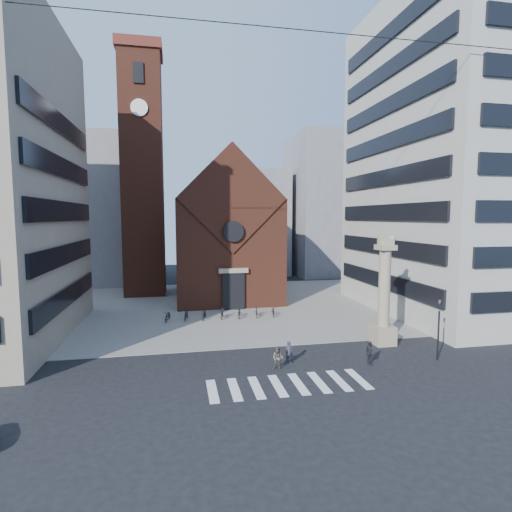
# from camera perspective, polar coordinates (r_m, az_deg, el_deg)

# --- Properties ---
(ground) EXTENTS (120.00, 120.00, 0.00)m
(ground) POSITION_cam_1_polar(r_m,az_deg,el_deg) (27.82, 1.75, -15.57)
(ground) COLOR black
(ground) RESTS_ON ground
(piazza) EXTENTS (46.00, 30.00, 0.05)m
(piazza) POSITION_cam_1_polar(r_m,az_deg,el_deg) (45.77, -3.60, -7.05)
(piazza) COLOR gray
(piazza) RESTS_ON ground
(zebra_crossing) EXTENTS (10.20, 3.20, 0.01)m
(zebra_crossing) POSITION_cam_1_polar(r_m,az_deg,el_deg) (25.26, 4.63, -17.85)
(zebra_crossing) COLOR white
(zebra_crossing) RESTS_ON ground
(church) EXTENTS (12.00, 16.65, 18.00)m
(church) POSITION_cam_1_polar(r_m,az_deg,el_deg) (50.69, -4.56, 3.27)
(church) COLOR brown
(church) RESTS_ON ground
(campanile) EXTENTS (5.50, 5.50, 31.20)m
(campanile) POSITION_cam_1_polar(r_m,az_deg,el_deg) (53.74, -15.88, 11.48)
(campanile) COLOR brown
(campanile) RESTS_ON ground
(building_right) EXTENTS (18.00, 22.00, 32.00)m
(building_right) POSITION_cam_1_polar(r_m,az_deg,el_deg) (48.10, 27.95, 12.08)
(building_right) COLOR #ACA99C
(building_right) RESTS_ON ground
(bg_block_left) EXTENTS (16.00, 14.00, 22.00)m
(bg_block_left) POSITION_cam_1_polar(r_m,az_deg,el_deg) (66.81, -23.54, 5.97)
(bg_block_left) COLOR gray
(bg_block_left) RESTS_ON ground
(bg_block_mid) EXTENTS (14.00, 12.00, 18.00)m
(bg_block_mid) POSITION_cam_1_polar(r_m,az_deg,el_deg) (71.27, -1.61, 4.78)
(bg_block_mid) COLOR gray
(bg_block_mid) RESTS_ON ground
(bg_block_right) EXTENTS (16.00, 14.00, 24.00)m
(bg_block_right) POSITION_cam_1_polar(r_m,az_deg,el_deg) (72.83, 11.40, 7.05)
(bg_block_right) COLOR gray
(bg_block_right) RESTS_ON ground
(lion_column) EXTENTS (1.63, 1.60, 8.68)m
(lion_column) POSITION_cam_1_polar(r_m,az_deg,el_deg) (33.07, 17.82, -6.16)
(lion_column) COLOR gray
(lion_column) RESTS_ON ground
(traffic_light) EXTENTS (0.13, 0.16, 4.30)m
(traffic_light) POSITION_cam_1_polar(r_m,az_deg,el_deg) (31.10, 24.63, -9.37)
(traffic_light) COLOR black
(traffic_light) RESTS_ON ground
(pedestrian_0) EXTENTS (0.60, 0.44, 1.54)m
(pedestrian_0) POSITION_cam_1_polar(r_m,az_deg,el_deg) (28.31, 4.77, -13.55)
(pedestrian_0) COLOR #322A3B
(pedestrian_0) RESTS_ON ground
(pedestrian_1) EXTENTS (0.96, 0.92, 1.56)m
(pedestrian_1) POSITION_cam_1_polar(r_m,az_deg,el_deg) (27.14, 3.15, -14.37)
(pedestrian_1) COLOR #554D44
(pedestrian_1) RESTS_ON ground
(pedestrian_2) EXTENTS (0.49, 0.99, 1.62)m
(pedestrian_2) POSITION_cam_1_polar(r_m,az_deg,el_deg) (29.00, 15.92, -13.19)
(pedestrian_2) COLOR #232229
(pedestrian_2) RESTS_ON ground
(scooter_0) EXTENTS (1.03, 2.04, 1.02)m
(scooter_0) POSITION_cam_1_polar(r_m,az_deg,el_deg) (39.74, -12.49, -8.34)
(scooter_0) COLOR black
(scooter_0) RESTS_ON piazza
(scooter_1) EXTENTS (0.88, 1.95, 1.13)m
(scooter_1) POSITION_cam_1_polar(r_m,az_deg,el_deg) (39.71, -9.95, -8.21)
(scooter_1) COLOR black
(scooter_1) RESTS_ON piazza
(scooter_2) EXTENTS (1.03, 2.04, 1.02)m
(scooter_2) POSITION_cam_1_polar(r_m,az_deg,el_deg) (39.80, -7.41, -8.23)
(scooter_2) COLOR black
(scooter_2) RESTS_ON piazza
(scooter_3) EXTENTS (0.88, 1.95, 1.13)m
(scooter_3) POSITION_cam_1_polar(r_m,az_deg,el_deg) (39.93, -4.89, -8.07)
(scooter_3) COLOR black
(scooter_3) RESTS_ON piazza
(scooter_4) EXTENTS (1.03, 2.04, 1.02)m
(scooter_4) POSITION_cam_1_polar(r_m,az_deg,el_deg) (40.16, -2.39, -8.06)
(scooter_4) COLOR black
(scooter_4) RESTS_ON piazza
(scooter_5) EXTENTS (0.88, 1.95, 1.13)m
(scooter_5) POSITION_cam_1_polar(r_m,az_deg,el_deg) (40.44, 0.07, -7.87)
(scooter_5) COLOR black
(scooter_5) RESTS_ON piazza
(scooter_6) EXTENTS (1.03, 2.04, 1.02)m
(scooter_6) POSITION_cam_1_polar(r_m,az_deg,el_deg) (40.82, 2.50, -7.83)
(scooter_6) COLOR black
(scooter_6) RESTS_ON piazza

